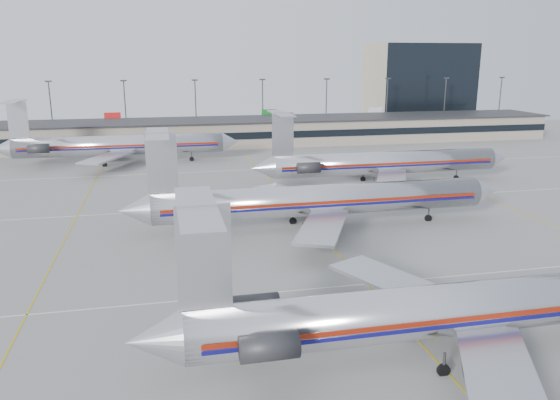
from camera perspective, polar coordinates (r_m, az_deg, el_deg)
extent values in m
plane|color=gray|center=(44.67, 13.70, -13.53)|extent=(260.00, 260.00, 0.00)
cube|color=silver|center=(52.89, 8.98, -8.66)|extent=(160.00, 0.15, 0.02)
cube|color=gray|center=(135.52, -4.49, 7.07)|extent=(160.00, 16.00, 6.00)
cube|color=black|center=(127.55, -3.99, 6.70)|extent=(160.00, 0.20, 1.60)
cube|color=#2D2D30|center=(135.15, -4.52, 8.38)|extent=(162.00, 17.00, 0.30)
cylinder|color=#38383D|center=(150.14, -22.77, 8.46)|extent=(0.30, 0.30, 15.00)
cube|color=#2D2D30|center=(149.66, -23.06, 11.34)|extent=(1.60, 0.40, 0.35)
cylinder|color=#38383D|center=(147.98, -15.84, 8.96)|extent=(0.30, 0.30, 15.00)
cube|color=#2D2D30|center=(147.49, -16.05, 11.90)|extent=(1.60, 0.40, 0.35)
cylinder|color=#38383D|center=(148.00, -8.79, 9.34)|extent=(0.30, 0.30, 15.00)
cube|color=#2D2D30|center=(147.51, -8.90, 12.28)|extent=(1.60, 0.40, 0.35)
cylinder|color=#38383D|center=(150.19, -1.83, 9.58)|extent=(0.30, 0.30, 15.00)
cube|color=#2D2D30|center=(149.71, -1.85, 12.48)|extent=(1.60, 0.40, 0.35)
cylinder|color=#38383D|center=(154.47, 4.85, 9.67)|extent=(0.30, 0.30, 15.00)
cube|color=#2D2D30|center=(154.00, 4.91, 12.49)|extent=(1.60, 0.40, 0.35)
cylinder|color=#38383D|center=(160.65, 11.09, 9.65)|extent=(0.30, 0.30, 15.00)
cube|color=#2D2D30|center=(160.21, 11.22, 12.35)|extent=(1.60, 0.40, 0.35)
cylinder|color=#38383D|center=(168.55, 16.80, 9.53)|extent=(0.30, 0.30, 15.00)
cube|color=#2D2D30|center=(168.12, 17.00, 12.10)|extent=(1.60, 0.40, 0.35)
cylinder|color=#38383D|center=(177.91, 21.96, 9.34)|extent=(0.30, 0.30, 15.00)
cube|color=#2D2D30|center=(177.51, 22.19, 11.77)|extent=(1.60, 0.40, 0.35)
cube|color=tan|center=(181.94, 14.19, 11.62)|extent=(30.00, 20.00, 25.00)
cylinder|color=silver|center=(41.86, 19.12, -10.57)|extent=(40.24, 3.72, 3.72)
cone|color=silver|center=(36.37, -13.03, -14.09)|extent=(3.62, 3.72, 3.72)
cube|color=maroon|center=(40.38, 20.52, -11.41)|extent=(38.23, 0.05, 0.35)
cube|color=#0E0D5D|center=(40.55, 20.47, -11.93)|extent=(38.23, 0.05, 0.28)
cube|color=silver|center=(47.00, 12.45, -8.58)|extent=(9.36, 13.64, 0.32)
cube|color=silver|center=(36.16, 22.08, -16.88)|extent=(9.36, 13.64, 0.32)
cube|color=silver|center=(34.23, -7.95, -5.98)|extent=(3.42, 0.25, 6.84)
cube|color=silver|center=(33.22, -8.66, -0.81)|extent=(2.41, 10.56, 0.18)
cylinder|color=#2D2D30|center=(39.18, -2.80, -11.01)|extent=(3.62, 1.71, 1.71)
cylinder|color=#2D2D30|center=(34.18, -1.14, -15.10)|extent=(3.62, 1.71, 1.71)
cylinder|color=#2D2D30|center=(39.84, 16.76, -16.08)|extent=(0.20, 0.20, 1.66)
cylinder|color=#2D2D30|center=(43.55, 13.66, -13.06)|extent=(0.20, 0.20, 1.66)
cylinder|color=silver|center=(67.96, 4.43, 0.00)|extent=(41.62, 3.85, 3.85)
cone|color=silver|center=(77.34, 20.61, 0.90)|extent=(3.33, 3.85, 3.85)
cone|color=silver|center=(65.34, -15.01, -1.07)|extent=(3.75, 3.85, 3.85)
cube|color=maroon|center=(66.13, 4.91, -0.28)|extent=(39.54, 0.05, 0.36)
cube|color=#0E0D5D|center=(66.24, 4.90, -0.63)|extent=(39.54, 0.05, 0.29)
cube|color=silver|center=(74.50, 1.28, 0.53)|extent=(9.68, 14.11, 0.33)
cube|color=silver|center=(60.96, 4.49, -2.74)|extent=(9.68, 14.11, 0.33)
cube|color=silver|center=(64.02, -12.26, 3.81)|extent=(3.54, 0.26, 7.08)
cube|color=silver|center=(63.50, -12.70, 6.75)|extent=(2.50, 10.93, 0.19)
cylinder|color=#2D2D30|center=(68.11, -8.98, 0.17)|extent=(3.75, 1.77, 1.77)
cylinder|color=#2D2D30|center=(62.39, -8.64, -1.16)|extent=(3.75, 1.77, 1.77)
cylinder|color=#2D2D30|center=(74.09, 15.25, -1.47)|extent=(0.21, 0.21, 1.72)
cylinder|color=#2D2D30|center=(65.61, 2.39, -3.04)|extent=(0.21, 0.21, 1.72)
cylinder|color=#2D2D30|center=(70.24, 1.36, -1.83)|extent=(0.21, 0.21, 1.72)
cylinder|color=black|center=(74.23, 15.23, -1.84)|extent=(0.94, 0.31, 0.94)
cylinder|color=silver|center=(94.02, 11.02, 3.84)|extent=(38.86, 3.78, 3.78)
cone|color=silver|center=(104.09, 21.78, 4.10)|extent=(3.27, 3.78, 3.78)
cone|color=silver|center=(87.91, -1.86, 3.36)|extent=(3.68, 3.78, 3.78)
cube|color=maroon|center=(92.28, 11.49, 3.71)|extent=(36.91, 0.05, 0.36)
cube|color=#0E0D5D|center=(92.36, 11.47, 3.47)|extent=(36.91, 0.05, 0.29)
cube|color=silver|center=(99.98, 8.31, 4.00)|extent=(9.51, 13.86, 0.33)
cube|color=silver|center=(86.99, 11.58, 2.26)|extent=(9.51, 13.86, 0.33)
cube|color=silver|center=(87.68, 0.29, 6.90)|extent=(3.48, 0.26, 6.95)
cube|color=silver|center=(87.23, 0.10, 9.02)|extent=(2.45, 10.74, 0.18)
cylinder|color=#2D2D30|center=(92.11, 2.07, 4.08)|extent=(3.68, 1.74, 1.74)
cylinder|color=#2D2D30|center=(86.58, 3.03, 3.38)|extent=(3.68, 1.74, 1.74)
cylinder|color=#2D2D30|center=(100.48, 17.94, 2.49)|extent=(0.20, 0.20, 1.69)
cylinder|color=#2D2D30|center=(91.19, 9.76, 1.81)|extent=(0.20, 0.20, 1.69)
cylinder|color=#2D2D30|center=(95.64, 8.68, 2.45)|extent=(0.20, 0.20, 1.69)
cylinder|color=black|center=(100.58, 17.92, 2.22)|extent=(0.92, 0.31, 0.92)
cylinder|color=silver|center=(114.55, -16.26, 5.52)|extent=(40.58, 3.95, 3.95)
cone|color=silver|center=(115.10, -5.22, 6.08)|extent=(3.42, 3.95, 3.95)
cone|color=silver|center=(118.21, -27.08, 4.76)|extent=(3.84, 3.95, 3.95)
cube|color=maroon|center=(112.56, -16.32, 5.44)|extent=(38.55, 0.05, 0.37)
cube|color=#0E0D5D|center=(112.63, -16.31, 5.23)|extent=(38.55, 0.05, 0.30)
cube|color=silver|center=(122.24, -17.01, 5.50)|extent=(9.93, 14.48, 0.34)
cube|color=silver|center=(107.54, -17.59, 4.27)|extent=(9.93, 14.48, 0.34)
cube|color=silver|center=(116.68, -25.71, 7.60)|extent=(3.63, 0.27, 7.26)
cube|color=silver|center=(116.46, -26.06, 9.25)|extent=(2.56, 11.21, 0.19)
cylinder|color=#2D2D30|center=(119.47, -23.37, 5.41)|extent=(3.84, 1.82, 1.82)
cylinder|color=#2D2D30|center=(113.57, -23.92, 4.93)|extent=(3.84, 1.82, 1.82)
cylinder|color=#2D2D30|center=(114.87, -9.22, 4.49)|extent=(0.21, 0.21, 1.76)
cylinder|color=#2D2D30|center=(112.77, -17.86, 3.78)|extent=(0.21, 0.21, 1.76)
cylinder|color=#2D2D30|center=(117.79, -17.64, 4.24)|extent=(0.21, 0.21, 1.76)
cylinder|color=black|center=(114.96, -9.21, 4.24)|extent=(0.96, 0.32, 0.96)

